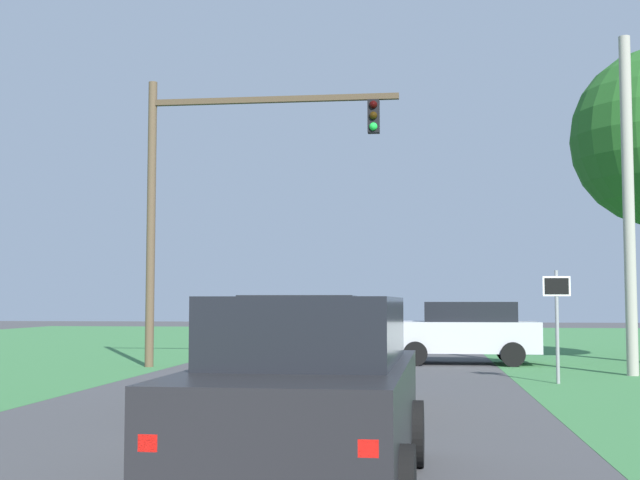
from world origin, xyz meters
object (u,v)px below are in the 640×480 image
object	(u,v)px
pickup_truck_lead	(301,352)
crossing_suv_far	(464,331)
traffic_light	(213,178)
keep_moving_sign	(557,311)
red_suv_near	(310,389)
utility_pole_right	(628,204)

from	to	relation	value
pickup_truck_lead	crossing_suv_far	xyz separation A→B (m)	(3.21, 11.01, -0.03)
traffic_light	keep_moving_sign	bearing A→B (deg)	-22.32
traffic_light	crossing_suv_far	bearing A→B (deg)	17.69
red_suv_near	keep_moving_sign	distance (m)	11.86
pickup_truck_lead	crossing_suv_far	bearing A→B (deg)	73.77
crossing_suv_far	utility_pole_right	world-z (taller)	utility_pole_right
red_suv_near	keep_moving_sign	bearing A→B (deg)	70.22
red_suv_near	keep_moving_sign	xyz separation A→B (m)	(4.01, 11.14, 0.62)
red_suv_near	pickup_truck_lead	distance (m)	5.98
red_suv_near	traffic_light	distance (m)	16.00
utility_pole_right	traffic_light	bearing A→B (deg)	173.23
keep_moving_sign	crossing_suv_far	bearing A→B (deg)	106.77
pickup_truck_lead	keep_moving_sign	distance (m)	7.23
utility_pole_right	red_suv_near	bearing A→B (deg)	-114.52
crossing_suv_far	utility_pole_right	distance (m)	6.14
keep_moving_sign	utility_pole_right	world-z (taller)	utility_pole_right
pickup_truck_lead	crossing_suv_far	distance (m)	11.47
pickup_truck_lead	keep_moving_sign	world-z (taller)	keep_moving_sign
red_suv_near	traffic_light	world-z (taller)	traffic_light
red_suv_near	pickup_truck_lead	size ratio (longest dim) A/B	0.95
crossing_suv_far	pickup_truck_lead	bearing A→B (deg)	-106.23
crossing_suv_far	utility_pole_right	bearing A→B (deg)	-42.17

